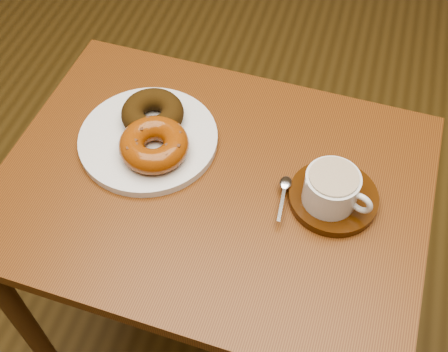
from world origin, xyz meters
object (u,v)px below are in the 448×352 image
(cafe_table, at_px, (214,216))
(donut_plate, at_px, (148,139))
(coffee_cup, at_px, (332,188))
(saucer, at_px, (333,197))

(cafe_table, height_order, donut_plate, donut_plate)
(donut_plate, bearing_deg, coffee_cup, -8.11)
(cafe_table, bearing_deg, saucer, 6.62)
(cafe_table, relative_size, saucer, 5.07)
(saucer, xyz_separation_m, coffee_cup, (-0.01, -0.01, 0.04))
(donut_plate, relative_size, saucer, 1.69)
(donut_plate, relative_size, coffee_cup, 2.19)
(cafe_table, relative_size, coffee_cup, 6.57)
(donut_plate, xyz_separation_m, coffee_cup, (0.33, -0.05, 0.04))
(coffee_cup, bearing_deg, donut_plate, -168.51)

